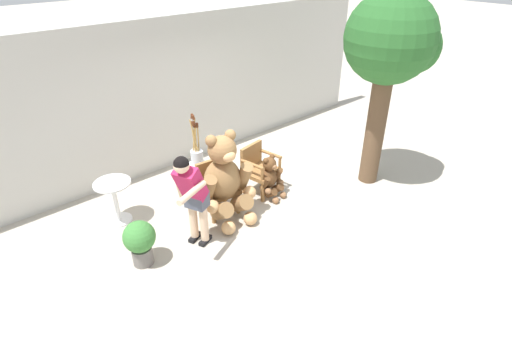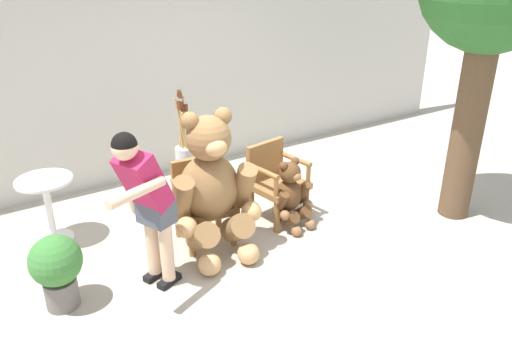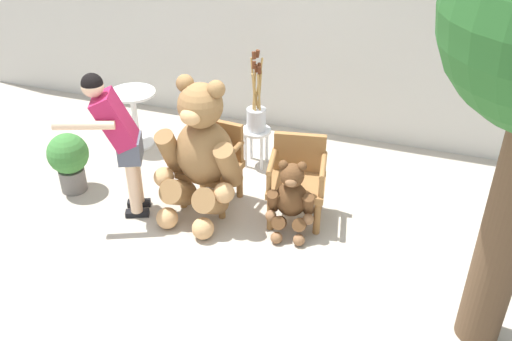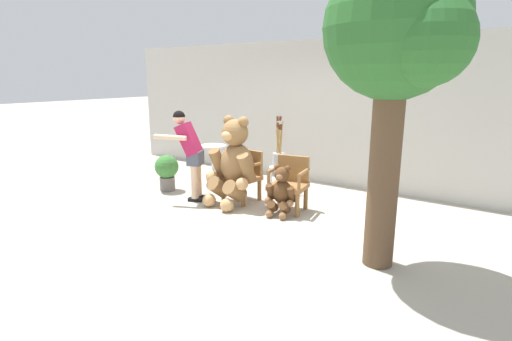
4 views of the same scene
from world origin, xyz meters
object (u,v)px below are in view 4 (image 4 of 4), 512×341
object	(u,v)px
round_side_table	(213,158)
potted_plant	(167,170)
teddy_bear_large	(234,162)
white_stool	(278,172)
patio_tree	(399,40)
wooden_chair_left	(244,174)
person_visitor	(190,148)
teddy_bear_small	(281,191)
brush_bucket	(279,156)
wooden_chair_right	(289,182)

from	to	relation	value
round_side_table	potted_plant	bearing A→B (deg)	-98.21
teddy_bear_large	white_stool	distance (m)	1.17
potted_plant	round_side_table	bearing A→B (deg)	81.79
teddy_bear_large	patio_tree	distance (m)	3.39
wooden_chair_left	teddy_bear_large	distance (m)	0.37
white_stool	potted_plant	distance (m)	2.09
white_stool	potted_plant	world-z (taller)	potted_plant
person_visitor	patio_tree	xyz separation A→B (m)	(3.53, -0.59, 1.55)
person_visitor	teddy_bear_small	bearing A→B (deg)	7.66
teddy_bear_large	person_visitor	bearing A→B (deg)	-161.55
person_visitor	brush_bucket	xyz separation A→B (m)	(0.95, 1.34, -0.24)
round_side_table	potted_plant	world-z (taller)	round_side_table
brush_bucket	wooden_chair_left	bearing A→B (deg)	-102.95
wooden_chair_left	teddy_bear_small	distance (m)	0.97
wooden_chair_right	potted_plant	size ratio (longest dim) A/B	1.26
person_visitor	brush_bucket	bearing A→B (deg)	54.54
wooden_chair_left	patio_tree	size ratio (longest dim) A/B	0.26
wooden_chair_left	potted_plant	bearing A→B (deg)	-167.27
teddy_bear_small	round_side_table	size ratio (longest dim) A/B	1.09
patio_tree	person_visitor	bearing A→B (deg)	170.51
teddy_bear_large	round_side_table	world-z (taller)	teddy_bear_large
wooden_chair_left	round_side_table	world-z (taller)	wooden_chair_left
person_visitor	round_side_table	world-z (taller)	person_visitor
wooden_chair_right	patio_tree	bearing A→B (deg)	-30.64
round_side_table	patio_tree	world-z (taller)	patio_tree
potted_plant	wooden_chair_left	bearing A→B (deg)	12.73
teddy_bear_small	brush_bucket	distance (m)	1.36
teddy_bear_small	patio_tree	size ratio (longest dim) A/B	0.24
wooden_chair_left	brush_bucket	bearing A→B (deg)	77.05
teddy_bear_small	patio_tree	distance (m)	2.89
patio_tree	teddy_bear_large	bearing A→B (deg)	163.18
wooden_chair_right	patio_tree	xyz separation A→B (m)	(1.86, -1.10, 2.00)
wooden_chair_left	potted_plant	world-z (taller)	wooden_chair_left
wooden_chair_right	round_side_table	world-z (taller)	wooden_chair_right
wooden_chair_left	patio_tree	bearing A→B (deg)	-21.69
wooden_chair_left	wooden_chair_right	world-z (taller)	same
teddy_bear_large	potted_plant	bearing A→B (deg)	-176.75
person_visitor	round_side_table	distance (m)	1.51
wooden_chair_right	patio_tree	distance (m)	2.94
teddy_bear_large	brush_bucket	bearing A→B (deg)	79.41
teddy_bear_small	round_side_table	distance (m)	2.54
wooden_chair_right	person_visitor	size ratio (longest dim) A/B	0.56
round_side_table	person_visitor	bearing A→B (deg)	-64.93
wooden_chair_left	person_visitor	distance (m)	1.02
person_visitor	white_stool	distance (m)	1.74
wooden_chair_right	white_stool	world-z (taller)	wooden_chair_right
white_stool	round_side_table	distance (m)	1.56
wooden_chair_right	person_visitor	distance (m)	1.81
teddy_bear_large	patio_tree	xyz separation A→B (m)	(2.78, -0.84, 1.74)
patio_tree	potted_plant	xyz separation A→B (m)	(-4.30, 0.75, -2.07)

